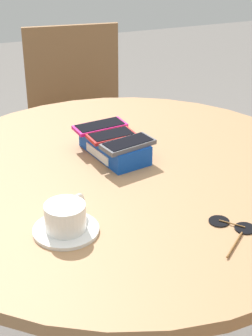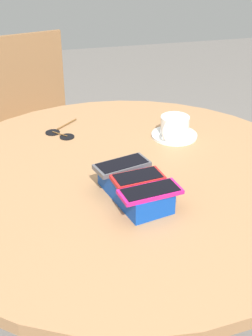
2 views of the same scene
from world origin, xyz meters
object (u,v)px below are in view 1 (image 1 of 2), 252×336
(phone_red, at_px, (112,135))
(saucer, at_px, (66,230))
(phone_box, at_px, (114,146))
(phone_magenta, at_px, (100,126))
(round_table, at_px, (126,214))
(chair_near_window, at_px, (78,124))
(sunglasses, at_px, (232,227))
(coffee_cup, at_px, (66,216))
(phone_gray, at_px, (128,144))

(phone_red, distance_m, saucer, 0.38)
(phone_red, bearing_deg, phone_box, 63.89)
(phone_magenta, relative_size, saucer, 1.07)
(phone_magenta, bearing_deg, phone_box, 14.48)
(phone_magenta, relative_size, phone_red, 1.15)
(round_table, relative_size, phone_magenta, 7.21)
(saucer, height_order, chair_near_window, chair_near_window)
(sunglasses, bearing_deg, coffee_cup, -107.09)
(round_table, relative_size, phone_red, 8.30)
(phone_red, distance_m, coffee_cup, 0.37)
(phone_gray, relative_size, sunglasses, 1.01)
(phone_red, bearing_deg, round_table, -1.08)
(round_table, distance_m, phone_gray, 0.18)
(phone_red, bearing_deg, coffee_cup, -33.17)
(phone_gray, height_order, chair_near_window, chair_near_window)
(saucer, distance_m, coffee_cup, 0.03)
(phone_red, xyz_separation_m, coffee_cup, (0.31, -0.20, -0.02))
(phone_gray, distance_m, saucer, 0.34)
(phone_magenta, height_order, phone_gray, phone_gray)
(phone_box, distance_m, coffee_cup, 0.37)
(phone_magenta, distance_m, saucer, 0.43)
(round_table, distance_m, phone_red, 0.21)
(phone_box, height_order, chair_near_window, chair_near_window)
(phone_red, relative_size, saucer, 0.93)
(phone_magenta, distance_m, phone_red, 0.07)
(round_table, distance_m, sunglasses, 0.35)
(phone_gray, relative_size, saucer, 1.05)
(phone_box, xyz_separation_m, chair_near_window, (-0.87, 0.12, -0.31))
(phone_box, distance_m, phone_magenta, 0.08)
(round_table, bearing_deg, phone_red, 178.92)
(phone_box, relative_size, chair_near_window, 0.27)
(phone_magenta, bearing_deg, round_table, 3.44)
(phone_magenta, xyz_separation_m, phone_gray, (0.13, 0.03, 0.00))
(phone_gray, xyz_separation_m, coffee_cup, (0.24, -0.22, -0.02))
(phone_red, height_order, saucer, phone_red)
(phone_red, xyz_separation_m, chair_near_window, (-0.86, 0.12, -0.34))
(saucer, bearing_deg, phone_gray, 137.48)
(sunglasses, relative_size, chair_near_window, 0.18)
(round_table, xyz_separation_m, phone_magenta, (-0.19, -0.01, 0.17))
(phone_magenta, xyz_separation_m, phone_red, (0.07, 0.01, -0.00))
(round_table, height_order, phone_red, phone_red)
(coffee_cup, bearing_deg, phone_magenta, 153.39)
(phone_box, xyz_separation_m, phone_red, (-0.00, -0.00, 0.03))
(phone_magenta, bearing_deg, coffee_cup, -26.61)
(round_table, relative_size, phone_gray, 7.30)
(saucer, relative_size, chair_near_window, 0.17)
(phone_box, bearing_deg, phone_magenta, -165.52)
(chair_near_window, bearing_deg, phone_gray, -6.19)
(saucer, distance_m, chair_near_window, 1.25)
(phone_gray, xyz_separation_m, saucer, (0.25, -0.23, -0.06))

